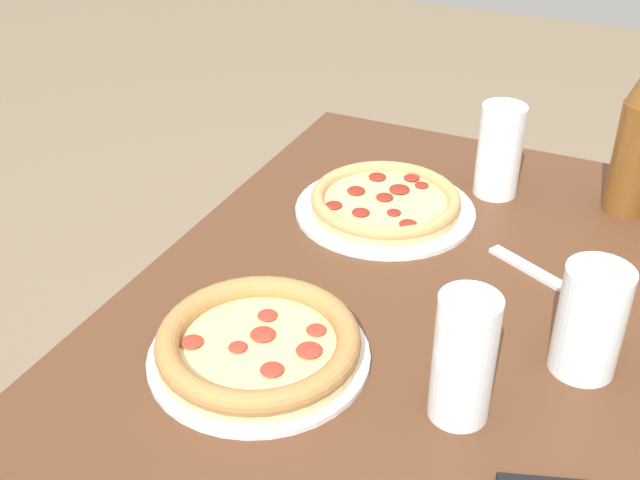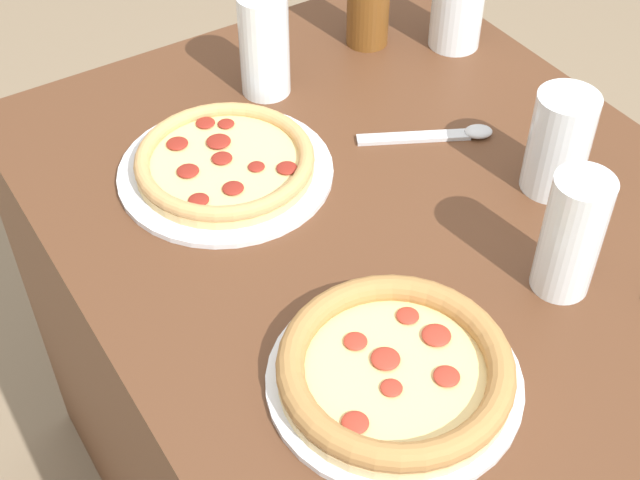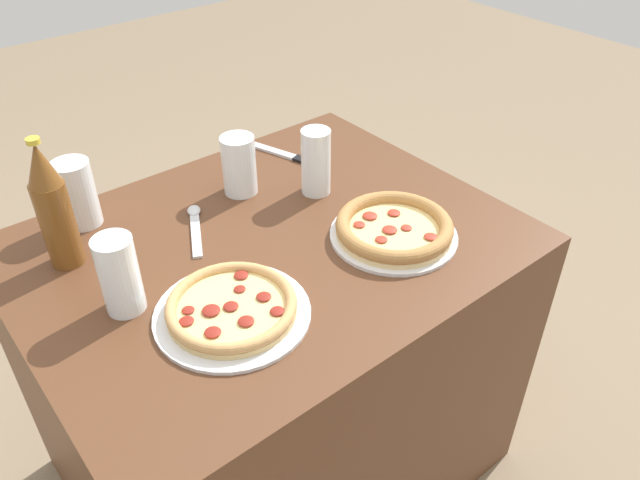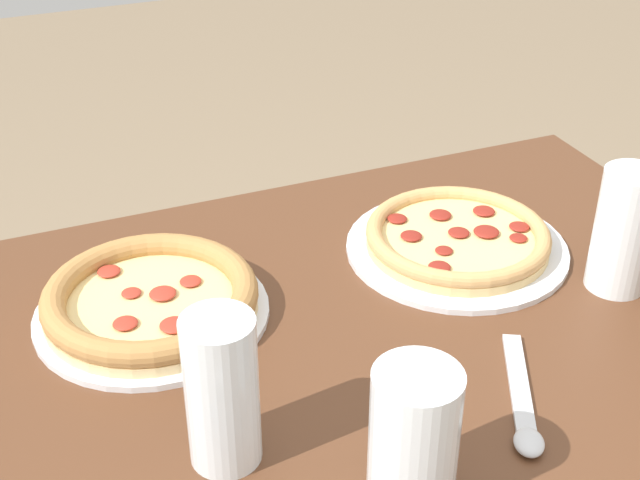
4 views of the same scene
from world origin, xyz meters
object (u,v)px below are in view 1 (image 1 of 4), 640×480
at_px(pizza_margherita, 259,345).
at_px(glass_orange_juice, 589,326).
at_px(beer_bottle, 639,135).
at_px(spoon, 560,285).
at_px(glass_iced_tea, 499,154).
at_px(pizza_salami, 385,203).
at_px(glass_red_wine, 463,363).

relative_size(pizza_margherita, glass_orange_juice, 1.93).
height_order(pizza_margherita, beer_bottle, beer_bottle).
bearing_deg(pizza_margherita, beer_bottle, 148.01).
bearing_deg(spoon, glass_orange_juice, 19.19).
bearing_deg(glass_iced_tea, spoon, 33.28).
xyz_separation_m(pizza_salami, glass_orange_juice, (0.25, 0.35, 0.04)).
bearing_deg(pizza_margherita, glass_red_wine, 93.02).
bearing_deg(pizza_salami, glass_iced_tea, 134.33).
bearing_deg(glass_orange_juice, pizza_salami, -125.51).
distance_m(pizza_salami, pizza_margherita, 0.40).
relative_size(pizza_salami, glass_iced_tea, 1.85).
bearing_deg(spoon, glass_red_wine, -11.20).
bearing_deg(spoon, beer_bottle, 169.15).
distance_m(glass_red_wine, glass_iced_tea, 0.53).
height_order(glass_iced_tea, glass_orange_juice, glass_iced_tea).
bearing_deg(glass_orange_juice, pizza_margherita, -67.30).
bearing_deg(glass_red_wine, beer_bottle, 168.96).
height_order(pizza_margherita, spoon, pizza_margherita).
relative_size(pizza_margherita, glass_iced_tea, 1.76).
height_order(pizza_salami, beer_bottle, beer_bottle).
bearing_deg(glass_red_wine, pizza_margherita, -86.98).
xyz_separation_m(glass_red_wine, glass_iced_tea, (-0.53, -0.09, -0.00)).
xyz_separation_m(pizza_margherita, glass_red_wine, (-0.01, 0.25, 0.05)).
relative_size(pizza_margherita, spoon, 1.51).
xyz_separation_m(glass_orange_juice, spoon, (-0.16, -0.05, -0.06)).
bearing_deg(pizza_margherita, pizza_salami, 178.44).
bearing_deg(glass_iced_tea, glass_orange_juice, 28.02).
bearing_deg(glass_orange_juice, glass_red_wine, -39.31).
xyz_separation_m(pizza_margherita, glass_iced_tea, (-0.54, 0.15, 0.05)).
distance_m(pizza_salami, spoon, 0.31).
height_order(pizza_margherita, glass_iced_tea, glass_iced_tea).
distance_m(pizza_margherita, glass_red_wine, 0.25).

